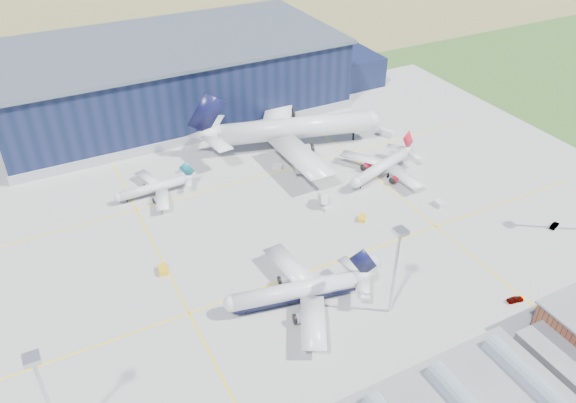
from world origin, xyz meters
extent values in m
plane|color=#355821|center=(0.00, 0.00, 0.00)|extent=(600.00, 600.00, 0.00)
cube|color=gray|center=(0.00, 10.00, 0.03)|extent=(220.00, 160.00, 0.06)
cube|color=yellow|center=(0.00, -10.00, 0.07)|extent=(180.00, 0.40, 0.02)
cube|color=yellow|center=(0.00, 35.00, 0.07)|extent=(180.00, 0.40, 0.02)
cube|color=yellow|center=(-30.00, 10.00, 0.07)|extent=(0.40, 120.00, 0.02)
cube|color=yellow|center=(40.00, 10.00, 0.07)|extent=(0.40, 120.00, 0.02)
cube|color=olive|center=(0.00, 220.00, 0.00)|extent=(600.00, 220.00, 0.01)
cube|color=#0F1834|center=(0.00, 95.00, 12.50)|extent=(120.00, 60.00, 25.00)
cube|color=#989EA6|center=(0.00, 95.00, 1.60)|extent=(121.00, 61.00, 3.20)
cube|color=slate|center=(0.00, 95.00, 25.50)|extent=(122.00, 62.00, 1.20)
cube|color=#0F1834|center=(72.00, 90.00, 6.00)|extent=(24.00, 30.00, 12.00)
cube|color=slate|center=(30.00, -60.00, 3.00)|extent=(10.00, 18.00, 6.00)
cylinder|color=#889BA8|center=(18.00, -60.00, 6.40)|extent=(4.40, 18.00, 4.40)
cube|color=silver|center=(-60.00, -30.00, 22.50)|extent=(2.60, 2.60, 1.00)
cylinder|color=silver|center=(10.00, -30.00, 11.00)|extent=(0.70, 0.70, 22.00)
cube|color=silver|center=(10.00, -30.00, 22.50)|extent=(2.60, 2.60, 1.00)
cube|color=gold|center=(-30.95, 6.13, 0.71)|extent=(2.62, 3.71, 1.42)
cube|color=gold|center=(23.80, 1.70, 0.62)|extent=(3.31, 3.38, 1.23)
cube|color=silver|center=(47.28, -2.53, 0.68)|extent=(2.21, 3.21, 1.36)
cube|color=silver|center=(59.05, 39.38, 1.10)|extent=(4.17, 5.30, 2.21)
cube|color=silver|center=(15.62, 37.27, 0.63)|extent=(3.49, 3.33, 1.26)
cube|color=silver|center=(13.79, -15.88, 1.28)|extent=(5.43, 2.80, 2.55)
cube|color=silver|center=(17.77, 12.86, 1.51)|extent=(3.11, 5.04, 3.01)
imported|color=#99999E|center=(37.32, -40.66, 0.67)|extent=(4.18, 2.33, 1.34)
imported|color=#99999E|center=(68.04, -24.91, 0.63)|extent=(4.04, 2.56, 1.26)
camera|label=1|loc=(-51.45, -99.16, 91.16)|focal=35.00mm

